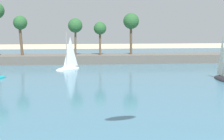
# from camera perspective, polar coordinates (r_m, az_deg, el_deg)

# --- Properties ---
(sea) EXTENTS (220.00, 92.46, 0.06)m
(sea) POSITION_cam_1_polar(r_m,az_deg,el_deg) (60.73, -4.97, 0.54)
(sea) COLOR teal
(sea) RESTS_ON ground
(palm_headland) EXTENTS (117.65, 6.51, 13.24)m
(palm_headland) POSITION_cam_1_polar(r_m,az_deg,el_deg) (66.50, -4.74, 3.62)
(palm_headland) COLOR #605B54
(palm_headland) RESTS_ON ground
(sailboat_mid_bay) EXTENTS (4.85, 4.22, 7.21)m
(sailboat_mid_bay) POSITION_cam_1_polar(r_m,az_deg,el_deg) (57.54, -7.75, 0.77)
(sailboat_mid_bay) COLOR white
(sailboat_mid_bay) RESTS_ON sea
(sailboat_far_left) EXTENTS (2.01, 5.45, 7.74)m
(sailboat_far_left) POSITION_cam_1_polar(r_m,az_deg,el_deg) (48.80, 18.99, -0.84)
(sailboat_far_left) COLOR black
(sailboat_far_left) RESTS_ON sea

